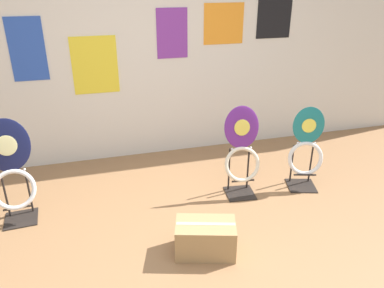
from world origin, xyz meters
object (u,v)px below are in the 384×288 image
Objects in this scene: toilet_seat_display_teal_sax at (306,152)px; storage_box at (205,238)px; toilet_seat_display_navy_moon at (12,173)px; toilet_seat_display_purple_note at (242,152)px.

storage_box is at bearing -151.28° from toilet_seat_display_teal_sax.
storage_box is (-1.27, -0.70, -0.26)m from toilet_seat_display_teal_sax.
storage_box is (1.47, -0.89, -0.33)m from toilet_seat_display_navy_moon.
toilet_seat_display_teal_sax is 1.64× the size of storage_box.
toilet_seat_display_purple_note is at bearing 51.52° from storage_box.
storage_box is (-0.60, -0.75, -0.32)m from toilet_seat_display_purple_note.
toilet_seat_display_teal_sax is at bearing -5.10° from toilet_seat_display_purple_note.
toilet_seat_display_navy_moon is 2.75m from toilet_seat_display_teal_sax.
toilet_seat_display_navy_moon is 1.08× the size of toilet_seat_display_teal_sax.
storage_box is at bearing -31.10° from toilet_seat_display_navy_moon.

